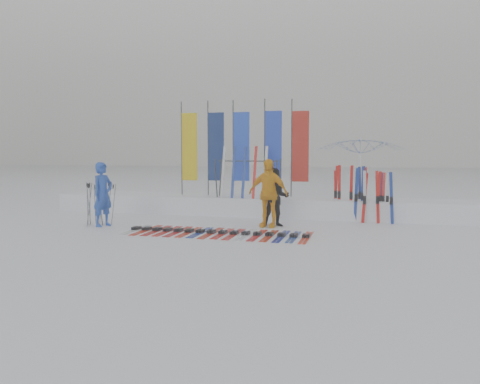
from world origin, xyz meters
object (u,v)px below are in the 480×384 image
(person_blue, at_px, (103,194))
(person_black, at_px, (275,197))
(ski_row, at_px, (217,232))
(person_yellow, at_px, (268,193))
(ski_rack, at_px, (248,173))
(tent_canopy, at_px, (361,175))

(person_blue, distance_m, person_black, 4.79)
(ski_row, bearing_deg, person_black, 53.28)
(person_blue, relative_size, person_yellow, 0.95)
(ski_row, height_order, ski_rack, ski_rack)
(person_black, xyz_separation_m, tent_canopy, (2.25, 3.41, 0.50))
(ski_row, bearing_deg, ski_rack, 91.15)
(tent_canopy, bearing_deg, person_black, -123.40)
(ski_row, xyz_separation_m, ski_rack, (-0.07, 3.42, 1.35))
(tent_canopy, height_order, ski_rack, tent_canopy)
(person_blue, height_order, tent_canopy, tent_canopy)
(person_black, bearing_deg, tent_canopy, 49.05)
(person_black, height_order, tent_canopy, tent_canopy)
(person_black, xyz_separation_m, ski_row, (-1.18, -1.58, -0.77))
(person_black, height_order, ski_row, person_black)
(person_yellow, relative_size, ski_rack, 0.92)
(person_black, distance_m, ski_row, 2.12)
(person_yellow, height_order, tent_canopy, tent_canopy)
(tent_canopy, xyz_separation_m, ski_rack, (-3.49, -1.56, 0.07))
(person_black, relative_size, person_yellow, 0.86)
(person_black, height_order, person_yellow, person_yellow)
(tent_canopy, bearing_deg, ski_rack, -155.87)
(tent_canopy, distance_m, ski_row, 6.18)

